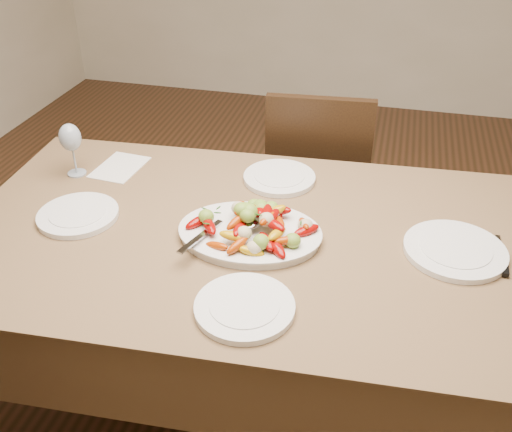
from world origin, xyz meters
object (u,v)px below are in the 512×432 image
object	(u,v)px
plate_left	(78,215)
dining_table	(256,324)
serving_platter	(250,235)
wine_glass	(72,148)
chair_far	(318,182)
plate_far	(279,178)
plate_near	(245,307)
plate_right	(455,250)

from	to	relation	value
plate_left	dining_table	bearing A→B (deg)	5.48
serving_platter	wine_glass	bearing A→B (deg)	161.73
chair_far	plate_left	bearing A→B (deg)	49.74
dining_table	plate_far	xyz separation A→B (m)	(0.00, 0.33, 0.39)
serving_platter	plate_far	distance (m)	0.36
chair_far	serving_platter	distance (m)	0.93
plate_far	plate_near	size ratio (longest dim) A/B	0.98
chair_far	plate_near	xyz separation A→B (m)	(-0.02, -1.19, 0.29)
dining_table	plate_right	distance (m)	0.70
chair_far	plate_far	world-z (taller)	chair_far
wine_glass	plate_right	bearing A→B (deg)	-7.02
chair_far	serving_platter	bearing A→B (deg)	79.62
serving_platter	plate_right	bearing A→B (deg)	6.93
chair_far	plate_near	bearing A→B (deg)	84.27
plate_right	plate_near	bearing A→B (deg)	-144.07
wine_glass	plate_far	bearing A→B (deg)	10.54
plate_near	dining_table	bearing A→B (deg)	99.29
dining_table	plate_near	distance (m)	0.52
dining_table	plate_left	world-z (taller)	plate_left
dining_table	wine_glass	xyz separation A→B (m)	(-0.71, 0.20, 0.48)
serving_platter	plate_near	distance (m)	0.32
plate_right	wine_glass	world-z (taller)	wine_glass
dining_table	plate_far	distance (m)	0.51
plate_left	plate_near	xyz separation A→B (m)	(0.62, -0.28, 0.00)
dining_table	plate_left	bearing A→B (deg)	-174.52
chair_far	plate_near	world-z (taller)	chair_far
plate_far	wine_glass	size ratio (longest dim) A/B	1.23
chair_far	plate_far	distance (m)	0.59
dining_table	plate_near	world-z (taller)	plate_near
plate_right	plate_near	distance (m)	0.65
chair_far	plate_right	world-z (taller)	chair_far
serving_platter	plate_near	bearing A→B (deg)	-77.80
chair_far	wine_glass	bearing A→B (deg)	34.48
plate_near	plate_right	bearing A→B (deg)	35.93
plate_left	plate_near	bearing A→B (deg)	-24.57
serving_platter	plate_right	xyz separation A→B (m)	(0.59, 0.07, -0.00)
plate_far	dining_table	bearing A→B (deg)	-90.08
plate_left	plate_right	xyz separation A→B (m)	(1.15, 0.10, 0.00)
plate_near	plate_far	bearing A→B (deg)	94.66
plate_near	serving_platter	bearing A→B (deg)	102.20
plate_far	wine_glass	xyz separation A→B (m)	(-0.71, -0.13, 0.09)
dining_table	chair_far	size ratio (longest dim) A/B	1.94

